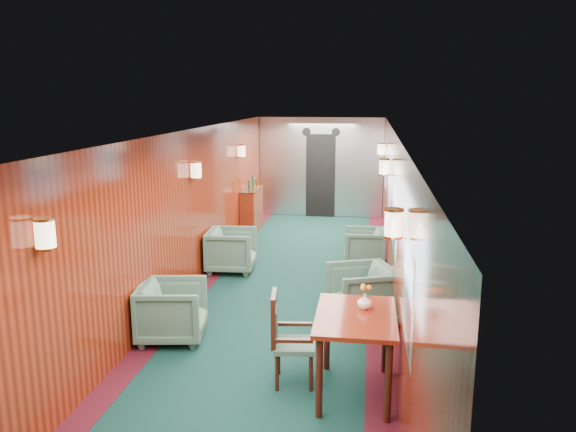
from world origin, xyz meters
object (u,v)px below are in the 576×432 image
object	(u,v)px
side_chair	(285,335)
credenza	(252,209)
armchair_right_far	(364,247)
dining_table	(356,327)
armchair_left_near	(172,311)
armchair_left_far	(232,250)
armchair_right_near	(362,293)

from	to	relation	value
side_chair	credenza	distance (m)	6.69
side_chair	armchair_right_far	xyz separation A→B (m)	(0.74, 4.30, -0.21)
dining_table	credenza	xyz separation A→B (m)	(-2.43, 6.58, -0.22)
armchair_left_near	credenza	bearing A→B (deg)	-6.79
side_chair	armchair_left_far	bearing A→B (deg)	105.48
dining_table	armchair_left_near	distance (m)	2.43
armchair_left_near	armchair_right_far	distance (m)	4.12
armchair_left_near	armchair_right_near	bearing A→B (deg)	-76.46
dining_table	armchair_right_near	world-z (taller)	dining_table
armchair_left_near	armchair_left_far	bearing A→B (deg)	-9.98
side_chair	armchair_right_near	distance (m)	1.93
side_chair	armchair_right_near	bearing A→B (deg)	60.79
credenza	armchair_left_far	bearing A→B (deg)	-84.77
armchair_right_far	armchair_left_near	bearing A→B (deg)	-34.30
dining_table	credenza	size ratio (longest dim) A/B	0.92
side_chair	credenza	xyz separation A→B (m)	(-1.72, 6.47, -0.05)
armchair_left_near	armchair_right_far	world-z (taller)	armchair_left_near
armchair_right_near	armchair_left_near	bearing A→B (deg)	-87.99
armchair_left_near	dining_table	bearing A→B (deg)	-122.46
credenza	armchair_right_far	bearing A→B (deg)	-41.38
dining_table	armchair_left_near	size ratio (longest dim) A/B	1.41
armchair_right_near	credenza	bearing A→B (deg)	-172.84
dining_table	armchair_left_far	distance (m)	4.30
armchair_left_far	armchair_right_near	bearing A→B (deg)	-133.37
credenza	armchair_left_far	size ratio (longest dim) A/B	1.53
dining_table	side_chair	bearing A→B (deg)	170.84
armchair_left_far	armchair_right_far	xyz separation A→B (m)	(2.20, 0.71, -0.04)
credenza	armchair_right_near	bearing A→B (deg)	-62.30
armchair_left_near	armchair_right_near	world-z (taller)	armchair_right_near
side_chair	armchair_right_near	size ratio (longest dim) A/B	1.20
armchair_left_near	side_chair	bearing A→B (deg)	-128.42
dining_table	armchair_left_near	xyz separation A→B (m)	(-2.21, 0.96, -0.34)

